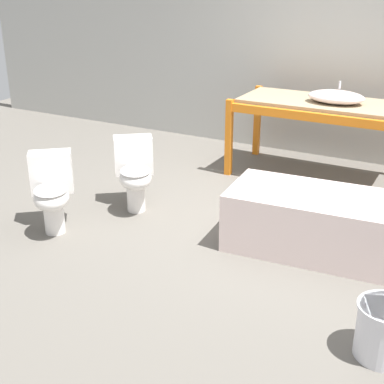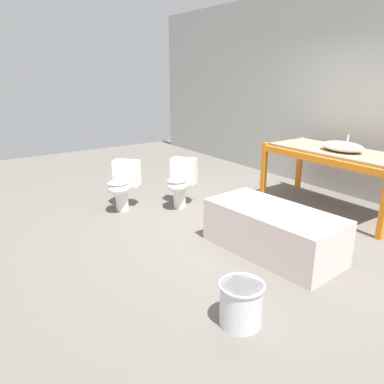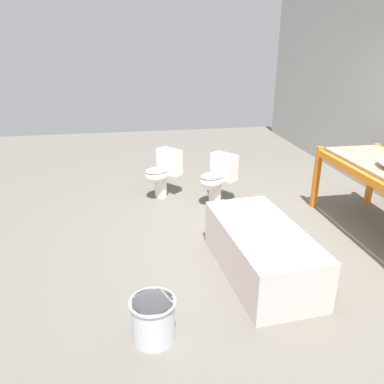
% 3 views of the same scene
% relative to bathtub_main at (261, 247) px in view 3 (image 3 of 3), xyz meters
% --- Properties ---
extents(ground_plane, '(12.00, 12.00, 0.00)m').
position_rel_bathtub_main_xyz_m(ground_plane, '(-0.63, 0.33, -0.29)').
color(ground_plane, '#666059').
extents(bathtub_main, '(1.53, 0.82, 0.50)m').
position_rel_bathtub_main_xyz_m(bathtub_main, '(0.00, 0.00, 0.00)').
color(bathtub_main, silver).
rests_on(bathtub_main, ground_plane).
extents(toilet_near, '(0.60, 0.64, 0.69)m').
position_rel_bathtub_main_xyz_m(toilet_near, '(-1.81, -0.00, 0.10)').
color(toilet_near, white).
rests_on(toilet_near, ground_plane).
extents(toilet_far, '(0.61, 0.64, 0.69)m').
position_rel_bathtub_main_xyz_m(toilet_far, '(-2.18, -0.74, 0.10)').
color(toilet_far, white).
rests_on(toilet_far, ground_plane).
extents(bucket_white, '(0.36, 0.36, 0.35)m').
position_rel_bathtub_main_xyz_m(bucket_white, '(0.72, -1.12, -0.10)').
color(bucket_white, silver).
rests_on(bucket_white, ground_plane).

